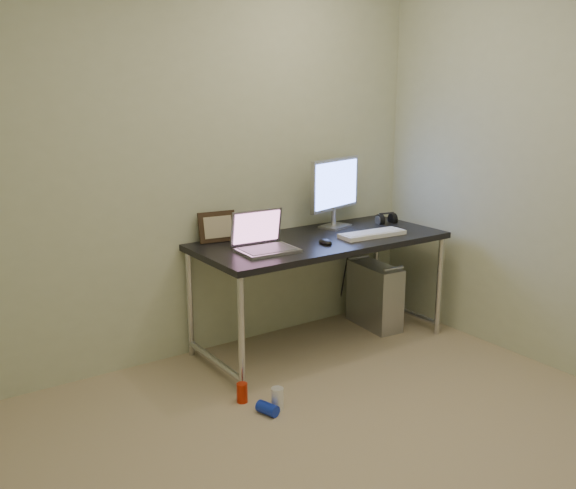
% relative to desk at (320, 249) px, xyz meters
% --- Properties ---
extents(floor, '(3.50, 3.50, 0.00)m').
position_rel_desk_xyz_m(floor, '(-0.76, -1.38, -0.68)').
color(floor, tan).
rests_on(floor, ground).
extents(wall_back, '(3.50, 0.02, 2.50)m').
position_rel_desk_xyz_m(wall_back, '(-0.76, 0.37, 0.57)').
color(wall_back, beige).
rests_on(wall_back, ground).
extents(desk, '(1.70, 0.74, 0.75)m').
position_rel_desk_xyz_m(desk, '(0.00, 0.00, 0.00)').
color(desk, black).
rests_on(desk, ground).
extents(tower_computer, '(0.23, 0.46, 0.50)m').
position_rel_desk_xyz_m(tower_computer, '(0.54, 0.05, -0.44)').
color(tower_computer, '#B2B2B7').
rests_on(tower_computer, ground).
extents(cable_a, '(0.01, 0.16, 0.69)m').
position_rel_desk_xyz_m(cable_a, '(0.49, 0.32, -0.28)').
color(cable_a, black).
rests_on(cable_a, ground).
extents(cable_b, '(0.02, 0.11, 0.71)m').
position_rel_desk_xyz_m(cable_b, '(0.58, 0.30, -0.30)').
color(cable_b, black).
rests_on(cable_b, ground).
extents(can_red, '(0.08, 0.08, 0.11)m').
position_rel_desk_xyz_m(can_red, '(-0.86, -0.42, -0.62)').
color(can_red, red).
rests_on(can_red, ground).
extents(can_white, '(0.09, 0.09, 0.13)m').
position_rel_desk_xyz_m(can_white, '(-0.75, -0.61, -0.61)').
color(can_white, white).
rests_on(can_white, ground).
extents(can_blue, '(0.10, 0.14, 0.07)m').
position_rel_desk_xyz_m(can_blue, '(-0.82, -0.62, -0.64)').
color(can_blue, '#142DC5').
rests_on(can_blue, ground).
extents(laptop, '(0.36, 0.30, 0.24)m').
position_rel_desk_xyz_m(laptop, '(-0.48, -0.05, 0.13)').
color(laptop, silver).
rests_on(laptop, desk).
extents(monitor, '(0.51, 0.21, 0.49)m').
position_rel_desk_xyz_m(monitor, '(0.29, 0.21, 0.36)').
color(monitor, silver).
rests_on(monitor, desk).
extents(keyboard, '(0.48, 0.18, 0.03)m').
position_rel_desk_xyz_m(keyboard, '(0.32, -0.15, 0.09)').
color(keyboard, white).
rests_on(keyboard, desk).
extents(mouse_right, '(0.11, 0.14, 0.04)m').
position_rel_desk_xyz_m(mouse_right, '(0.57, -0.10, 0.09)').
color(mouse_right, black).
rests_on(mouse_right, desk).
extents(mouse_left, '(0.10, 0.13, 0.04)m').
position_rel_desk_xyz_m(mouse_left, '(-0.07, -0.14, 0.09)').
color(mouse_left, black).
rests_on(mouse_left, desk).
extents(headphones, '(0.16, 0.09, 0.10)m').
position_rel_desk_xyz_m(headphones, '(0.69, 0.11, 0.10)').
color(headphones, black).
rests_on(headphones, desk).
extents(picture_frame, '(0.26, 0.10, 0.20)m').
position_rel_desk_xyz_m(picture_frame, '(-0.61, 0.30, 0.17)').
color(picture_frame, black).
rests_on(picture_frame, desk).
extents(webcam, '(0.05, 0.04, 0.12)m').
position_rel_desk_xyz_m(webcam, '(-0.42, 0.25, 0.16)').
color(webcam, silver).
rests_on(webcam, desk).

